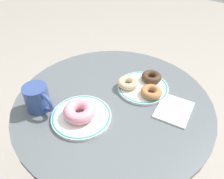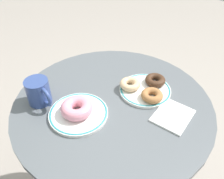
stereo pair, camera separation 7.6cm
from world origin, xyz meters
name	(u,v)px [view 2 (the right image)]	position (x,y,z in m)	size (l,w,h in m)	color
cafe_table	(112,147)	(0.00, 0.00, 0.48)	(0.68, 0.68, 0.74)	#565B60
plate_left	(79,113)	(-0.12, 0.04, 0.74)	(0.19, 0.19, 0.01)	white
plate_right	(145,90)	(0.12, -0.05, 0.74)	(0.18, 0.18, 0.01)	white
donut_pink_frosted	(77,108)	(-0.12, 0.04, 0.77)	(0.10, 0.10, 0.04)	pink
donut_chocolate	(155,80)	(0.17, -0.05, 0.76)	(0.07, 0.07, 0.02)	#422819
donut_glazed	(131,85)	(0.09, 0.00, 0.76)	(0.07, 0.07, 0.02)	#E0B789
donut_cinnamon	(152,95)	(0.10, -0.09, 0.76)	(0.07, 0.07, 0.02)	#A36B3D
paper_napkin	(173,116)	(0.08, -0.19, 0.74)	(0.13, 0.10, 0.01)	white
coffee_mug	(39,92)	(-0.17, 0.17, 0.78)	(0.08, 0.12, 0.09)	#334784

